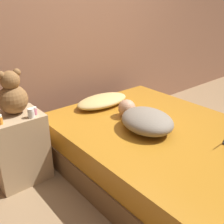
{
  "coord_description": "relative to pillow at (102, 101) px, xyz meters",
  "views": [
    {
      "loc": [
        -1.69,
        -1.34,
        1.55
      ],
      "look_at": [
        -0.37,
        0.26,
        0.63
      ],
      "focal_mm": 42.0,
      "sensor_mm": 36.0,
      "label": 1
    }
  ],
  "objects": [
    {
      "name": "person_lying",
      "position": [
        -0.04,
        -0.67,
        0.03
      ],
      "size": [
        0.51,
        0.71,
        0.18
      ],
      "rotation": [
        0.0,
        0.0,
        -0.18
      ],
      "color": "gray",
      "rests_on": "bed"
    },
    {
      "name": "ground_plane",
      "position": [
        0.07,
        -0.78,
        -0.51
      ],
      "size": [
        12.0,
        12.0,
        0.0
      ],
      "primitive_type": "plane",
      "color": "#937551"
    },
    {
      "name": "bottle_white",
      "position": [
        -0.88,
        -0.18,
        0.16
      ],
      "size": [
        0.06,
        0.06,
        0.08
      ],
      "color": "white",
      "rests_on": "nightstand"
    },
    {
      "name": "nightstand",
      "position": [
        -0.98,
        -0.04,
        -0.19
      ],
      "size": [
        0.45,
        0.37,
        0.63
      ],
      "color": "tan",
      "rests_on": "ground_plane"
    },
    {
      "name": "bed",
      "position": [
        0.07,
        -0.78,
        -0.28
      ],
      "size": [
        1.53,
        2.04,
        0.45
      ],
      "color": "brown",
      "rests_on": "ground_plane"
    },
    {
      "name": "bottle_orange",
      "position": [
        -1.12,
        -0.14,
        0.16
      ],
      "size": [
        0.04,
        0.04,
        0.08
      ],
      "color": "orange",
      "rests_on": "nightstand"
    },
    {
      "name": "pillow",
      "position": [
        0.0,
        0.0,
        0.0
      ],
      "size": [
        0.62,
        0.33,
        0.11
      ],
      "color": "tan",
      "rests_on": "bed"
    },
    {
      "name": "teddy_bear",
      "position": [
        -0.95,
        -0.0,
        0.29
      ],
      "size": [
        0.25,
        0.25,
        0.38
      ],
      "color": "brown",
      "rests_on": "nightstand"
    },
    {
      "name": "wall_back",
      "position": [
        0.07,
        0.53,
        0.79
      ],
      "size": [
        8.0,
        0.06,
        2.6
      ],
      "color": "#996B51",
      "rests_on": "ground_plane"
    },
    {
      "name": "bottle_pink",
      "position": [
        -0.83,
        -0.14,
        0.16
      ],
      "size": [
        0.03,
        0.03,
        0.07
      ],
      "color": "pink",
      "rests_on": "nightstand"
    }
  ]
}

